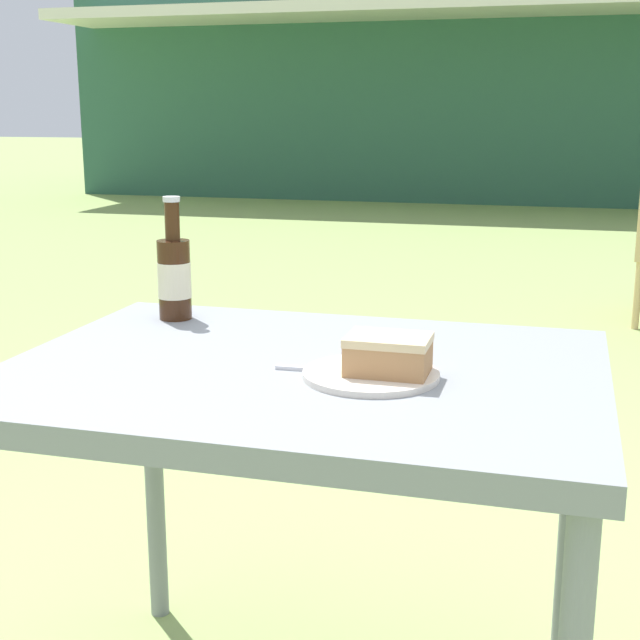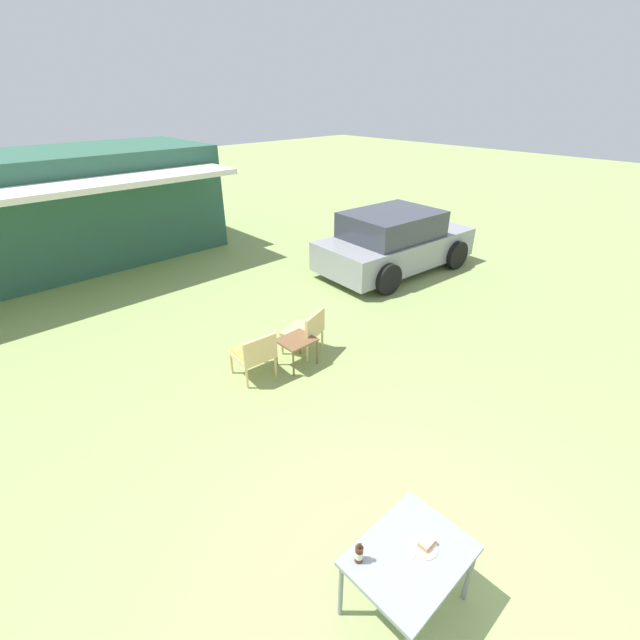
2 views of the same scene
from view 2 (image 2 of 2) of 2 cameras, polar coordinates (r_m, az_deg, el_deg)
The scene contains 9 objects.
ground_plane at distance 4.39m, azimuth 10.91°, elevation -33.27°, with size 60.00×60.00×0.00m, color #8CA35B.
parked_car at distance 10.33m, azimuth 9.87°, elevation 10.20°, with size 3.94×2.20×1.41m.
wicker_chair_cushioned at distance 6.37m, azimuth -8.78°, elevation -4.26°, with size 0.59×0.58×0.75m.
wicker_chair_plain at distance 6.88m, azimuth -1.83°, elevation -1.27°, with size 0.68×0.67×0.75m.
garden_side_table at distance 6.59m, azimuth -3.15°, elevation -2.99°, with size 0.53×0.46×0.46m.
patio_table at distance 3.86m, azimuth 11.88°, elevation -28.77°, with size 0.94×0.71×0.70m.
cake_on_plate at distance 3.84m, azimuth 13.89°, elevation -27.05°, with size 0.21×0.21×0.07m.
cola_bottle_near at distance 3.65m, azimuth 5.22°, elevation -28.57°, with size 0.06×0.06×0.24m.
fork at distance 3.82m, azimuth 13.03°, elevation -27.82°, with size 0.20×0.02×0.01m.
Camera 2 is at (-1.89, -1.01, 3.84)m, focal length 24.00 mm.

